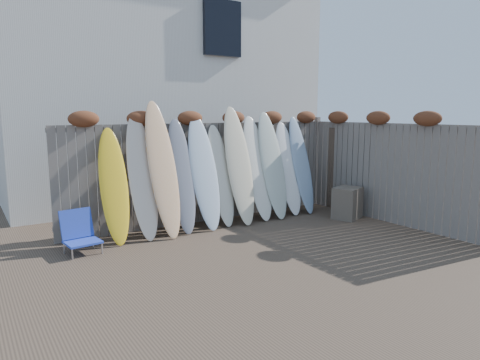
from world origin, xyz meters
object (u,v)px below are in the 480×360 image
beach_chair (80,233)px  surfboard_0 (114,186)px  wooden_crate (347,203)px  lattice_panel (351,170)px

beach_chair → surfboard_0: (0.65, 0.22, 0.67)m
beach_chair → wooden_crate: size_ratio=1.02×
wooden_crate → lattice_panel: (0.57, 0.44, 0.60)m
beach_chair → surfboard_0: bearing=19.0°
lattice_panel → surfboard_0: 5.18m
beach_chair → surfboard_0: size_ratio=0.33×
beach_chair → wooden_crate: bearing=-8.8°
beach_chair → wooden_crate: beach_chair is taller
wooden_crate → lattice_panel: bearing=37.6°
wooden_crate → surfboard_0: bearing=167.3°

